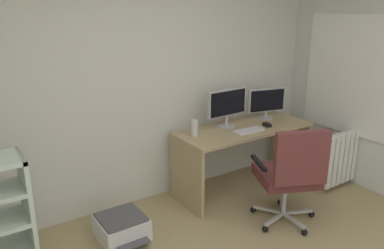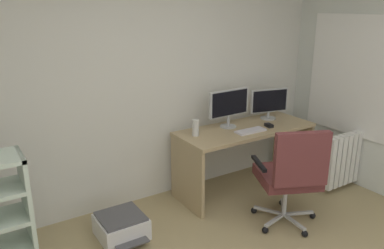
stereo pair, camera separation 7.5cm
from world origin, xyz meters
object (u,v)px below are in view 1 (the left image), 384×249
monitor_secondary (266,102)px  monitor_main (227,104)px  printer (122,227)px  keyboard (249,130)px  desk (243,143)px  desktop_speaker (194,128)px  radiator (349,156)px  computer_mouse (267,125)px  office_chair (291,172)px

monitor_secondary → monitor_main: bearing=-180.0°
monitor_main → printer: (-1.40, -0.26, -0.88)m
printer → keyboard: bearing=0.0°
desk → desktop_speaker: 0.67m
keyboard → printer: keyboard is taller
desktop_speaker → printer: 1.19m
keyboard → printer: (-1.49, -0.00, -0.63)m
desk → printer: size_ratio=3.17×
keyboard → radiator: (1.13, -0.47, -0.38)m
radiator → monitor_secondary: bearing=131.0°
monitor_secondary → computer_mouse: size_ratio=4.61×
office_chair → radiator: size_ratio=1.19×
keyboard → printer: size_ratio=0.70×
desktop_speaker → office_chair: 1.05m
monitor_secondary → computer_mouse: (-0.21, -0.24, -0.18)m
monitor_secondary → computer_mouse: bearing=-131.7°
monitor_secondary → radiator: (0.63, -0.73, -0.58)m
keyboard → computer_mouse: 0.28m
monitor_secondary → printer: size_ratio=0.94×
desk → monitor_secondary: bearing=15.4°
radiator → monitor_main: bearing=149.2°
monitor_secondary → computer_mouse: monitor_secondary is taller
monitor_main → printer: 1.67m
keyboard → desktop_speaker: desktop_speaker is taller
monitor_main → office_chair: (-0.01, -0.96, -0.43)m
radiator → computer_mouse: bearing=150.0°
desk → desktop_speaker: desktop_speaker is taller
printer → radiator: bearing=-10.1°
monitor_main → computer_mouse: bearing=-32.4°
printer → radiator: size_ratio=0.58×
monitor_secondary → office_chair: size_ratio=0.46×
desk → monitor_main: size_ratio=3.04×
computer_mouse → radiator: size_ratio=0.12×
monitor_secondary → keyboard: 0.59m
monitor_main → printer: monitor_main is taller
desk → office_chair: (-0.16, -0.83, 0.01)m
desktop_speaker → monitor_main: bearing=5.9°
printer → monitor_secondary: bearing=7.5°
computer_mouse → radiator: 1.05m
keyboard → monitor_secondary: bearing=28.6°
desktop_speaker → printer: size_ratio=0.35×
desktop_speaker → computer_mouse: bearing=-12.9°
office_chair → radiator: 1.27m
keyboard → desktop_speaker: (-0.55, 0.21, 0.07)m
keyboard → office_chair: office_chair is taller
office_chair → computer_mouse: bearing=61.5°
radiator → printer: bearing=169.9°
monitor_main → keyboard: 0.37m
keyboard → computer_mouse: bearing=5.1°
monitor_secondary → computer_mouse: 0.37m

